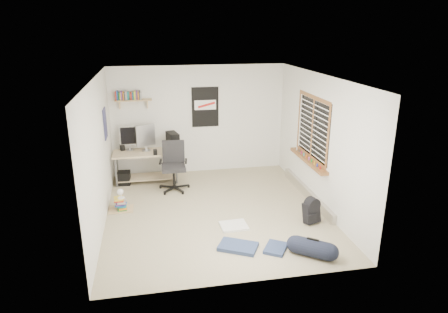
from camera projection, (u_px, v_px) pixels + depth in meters
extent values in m
cube|color=gray|center=(215.00, 211.00, 7.53)|extent=(4.00, 4.50, 0.01)
cube|color=white|center=(214.00, 77.00, 6.75)|extent=(4.00, 4.50, 0.01)
cube|color=silver|center=(199.00, 120.00, 9.24)|extent=(4.00, 0.01, 2.50)
cube|color=silver|center=(99.00, 154.00, 6.79)|extent=(0.01, 4.50, 2.50)
cube|color=silver|center=(320.00, 142.00, 7.49)|extent=(0.01, 4.50, 2.50)
cube|color=tan|center=(147.00, 166.00, 8.87)|extent=(1.52, 0.96, 0.64)
cube|color=#98979B|center=(129.00, 143.00, 8.85)|extent=(0.40, 0.11, 0.44)
cube|color=#A9AAAE|center=(146.00, 143.00, 8.79)|extent=(0.44, 0.26, 0.47)
cube|color=black|center=(173.00, 142.00, 8.86)|extent=(0.29, 0.45, 0.44)
cube|color=black|center=(138.00, 155.00, 8.70)|extent=(0.38, 0.27, 0.02)
cube|color=black|center=(123.00, 148.00, 8.86)|extent=(0.12, 0.12, 0.18)
cube|color=black|center=(155.00, 153.00, 8.57)|extent=(0.09, 0.09, 0.16)
cube|color=black|center=(174.00, 168.00, 8.36)|extent=(0.75, 0.75, 1.04)
cube|color=tan|center=(133.00, 100.00, 8.72)|extent=(0.80, 0.22, 0.24)
cube|color=black|center=(205.00, 107.00, 9.15)|extent=(0.62, 0.03, 0.92)
cube|color=navy|center=(105.00, 124.00, 7.83)|extent=(0.02, 0.42, 0.60)
cube|color=brown|center=(312.00, 128.00, 7.70)|extent=(0.10, 1.50, 1.26)
cube|color=#B7B2A8|center=(307.00, 193.00, 8.13)|extent=(0.08, 2.50, 0.18)
cube|color=black|center=(311.00, 212.00, 7.02)|extent=(0.33, 0.30, 0.37)
cylinder|color=black|center=(312.00, 248.00, 6.02)|extent=(0.38, 0.38, 0.53)
cube|color=silver|center=(234.00, 226.00, 6.93)|extent=(0.48, 0.41, 0.04)
cube|color=navy|center=(238.00, 247.00, 6.26)|extent=(0.70, 0.61, 0.06)
cube|color=navy|center=(276.00, 248.00, 6.23)|extent=(0.48, 0.51, 0.05)
cube|color=olive|center=(121.00, 202.00, 7.54)|extent=(0.52, 0.47, 0.29)
cube|color=silver|center=(121.00, 191.00, 7.45)|extent=(0.17, 0.24, 0.22)
cube|color=black|center=(124.00, 178.00, 8.76)|extent=(0.28, 0.28, 0.30)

